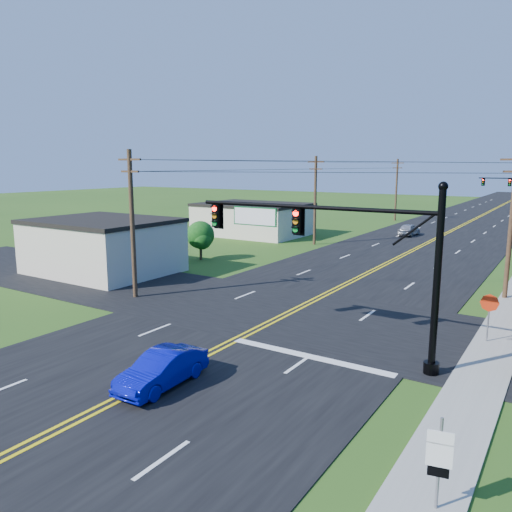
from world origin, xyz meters
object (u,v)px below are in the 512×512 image
Objects in this scene: signal_mast_main at (329,245)px; route_sign at (439,458)px; blue_car at (162,370)px; stop_sign at (489,308)px.

route_sign is (6.52, -8.02, -3.36)m from signal_mast_main.
stop_sign is (9.34, 11.51, 1.02)m from blue_car.
signal_mast_main reaches higher than blue_car.
stop_sign is (5.74, 5.01, -3.08)m from signal_mast_main.
blue_car is (-3.60, -6.50, -4.10)m from signal_mast_main.
stop_sign reaches higher than blue_car.
blue_car is 14.86m from stop_sign.
stop_sign is (-0.78, 13.03, 0.28)m from route_sign.
blue_car is at bearing -119.01° from signal_mast_main.
route_sign is at bearing -87.58° from stop_sign.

